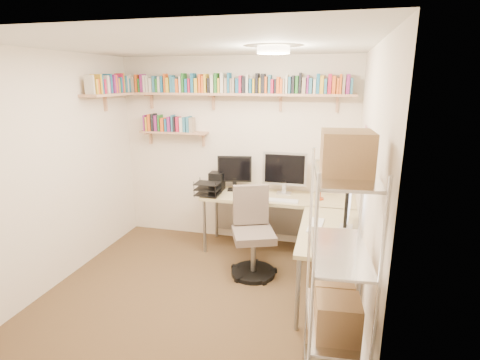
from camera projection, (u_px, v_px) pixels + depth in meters
The scene contains 6 objects.
ground at pixel (201, 291), 4.02m from camera, with size 3.20×3.20×0.00m, color #4C3420.
room_shell at pixel (197, 149), 3.62m from camera, with size 3.24×3.04×2.52m.
wall_shelves at pixel (201, 94), 4.80m from camera, with size 3.12×1.09×0.80m.
corner_desk at pixel (280, 203), 4.54m from camera, with size 2.02×1.92×1.31m.
office_chair at pixel (253, 238), 4.32m from camera, with size 0.59×0.60×1.03m.
wire_rack at pixel (339, 258), 2.38m from camera, with size 0.43×0.78×1.91m.
Camera 1 is at (1.28, -3.36, 2.20)m, focal length 28.00 mm.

